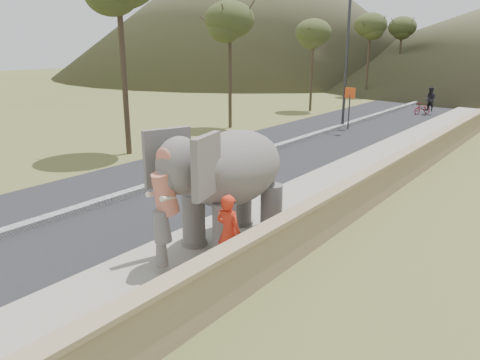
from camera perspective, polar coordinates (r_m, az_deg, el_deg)
ground at (r=10.99m, az=-4.42°, el=-9.69°), size 160.00×160.00×0.00m
road at (r=21.42m, az=3.12°, el=3.37°), size 7.00×120.00×0.03m
median at (r=21.40m, az=3.12°, el=3.62°), size 0.35×120.00×0.22m
walkway at (r=19.17m, az=15.63°, el=1.42°), size 3.00×120.00×0.15m
parapet at (r=18.56m, az=20.46°, el=2.01°), size 0.30×120.00×1.10m
lamppost at (r=27.89m, az=13.58°, el=16.03°), size 1.76×0.36×8.00m
signboard at (r=27.70m, az=13.22°, el=9.35°), size 0.60×0.08×2.40m
hill_left at (r=76.91m, az=1.40°, el=20.96°), size 60.00×60.00×22.00m
elephant_and_man at (r=11.20m, az=-0.81°, el=-0.52°), size 2.35×4.04×2.85m
motorcyclist at (r=35.42m, az=21.82°, el=8.66°), size 1.52×1.66×1.92m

